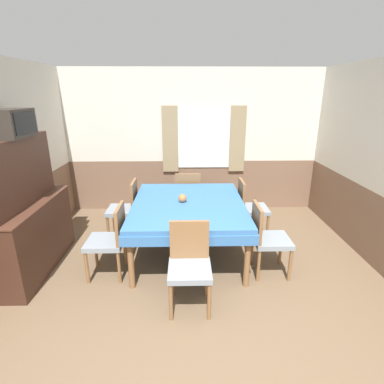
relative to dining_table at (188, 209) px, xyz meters
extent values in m
plane|color=brown|center=(0.10, -1.92, -0.66)|extent=(16.00, 16.00, 0.00)
cube|color=silver|center=(0.10, 1.75, 1.11)|extent=(5.02, 0.05, 1.65)
cube|color=brown|center=(0.10, 1.75, -0.19)|extent=(5.02, 0.05, 0.95)
cube|color=white|center=(0.31, 1.71, 0.70)|extent=(1.06, 0.01, 1.06)
cube|color=#998460|center=(-0.31, 1.69, 0.70)|extent=(0.29, 0.03, 1.20)
cube|color=#998460|center=(0.92, 1.69, 0.70)|extent=(0.29, 0.03, 1.20)
cube|color=silver|center=(-2.24, -0.10, 1.11)|extent=(0.05, 4.04, 1.65)
cube|color=brown|center=(-2.24, -0.10, -0.19)|extent=(0.05, 4.04, 0.95)
cube|color=brown|center=(2.43, -0.10, -0.19)|extent=(0.05, 4.04, 0.95)
cube|color=#386BA8|center=(0.00, 0.00, 0.07)|extent=(1.50, 1.76, 0.06)
cube|color=#386BA8|center=(0.00, 0.00, -0.02)|extent=(1.53, 1.79, 0.12)
cylinder|color=brown|center=(-0.67, -0.80, -0.31)|extent=(0.07, 0.07, 0.70)
cylinder|color=brown|center=(0.67, -0.80, -0.31)|extent=(0.07, 0.07, 0.70)
cylinder|color=brown|center=(-0.67, 0.80, -0.31)|extent=(0.07, 0.07, 0.70)
cylinder|color=brown|center=(0.67, 0.80, -0.31)|extent=(0.07, 0.07, 0.70)
cylinder|color=brown|center=(1.21, 0.71, -0.45)|extent=(0.04, 0.04, 0.42)
cylinder|color=brown|center=(1.21, 0.33, -0.45)|extent=(0.04, 0.04, 0.42)
cylinder|color=brown|center=(0.83, 0.71, -0.45)|extent=(0.04, 0.04, 0.42)
cylinder|color=brown|center=(0.83, 0.33, -0.45)|extent=(0.04, 0.04, 0.42)
cube|color=gray|center=(1.02, 0.52, -0.21)|extent=(0.44, 0.44, 0.06)
cube|color=brown|center=(0.82, 0.52, 0.03)|extent=(0.04, 0.42, 0.43)
cylinder|color=brown|center=(-1.21, 0.33, -0.45)|extent=(0.04, 0.04, 0.42)
cylinder|color=brown|center=(-1.21, 0.71, -0.45)|extent=(0.04, 0.04, 0.42)
cylinder|color=brown|center=(-0.83, 0.33, -0.45)|extent=(0.04, 0.04, 0.42)
cylinder|color=brown|center=(-0.83, 0.71, -0.45)|extent=(0.04, 0.04, 0.42)
cube|color=gray|center=(-1.02, 0.52, -0.21)|extent=(0.44, 0.44, 0.06)
cube|color=brown|center=(-0.82, 0.52, 0.03)|extent=(0.04, 0.42, 0.43)
cylinder|color=brown|center=(1.21, -0.33, -0.45)|extent=(0.04, 0.04, 0.42)
cylinder|color=brown|center=(1.21, -0.71, -0.45)|extent=(0.04, 0.04, 0.42)
cylinder|color=brown|center=(0.83, -0.33, -0.45)|extent=(0.04, 0.04, 0.42)
cylinder|color=brown|center=(0.83, -0.71, -0.45)|extent=(0.04, 0.04, 0.42)
cube|color=gray|center=(1.02, -0.52, -0.21)|extent=(0.44, 0.44, 0.06)
cube|color=brown|center=(0.82, -0.52, 0.03)|extent=(0.04, 0.42, 0.43)
cylinder|color=brown|center=(0.19, -1.34, -0.45)|extent=(0.04, 0.04, 0.42)
cylinder|color=brown|center=(-0.19, -1.34, -0.45)|extent=(0.04, 0.04, 0.42)
cylinder|color=brown|center=(0.19, -0.96, -0.45)|extent=(0.04, 0.04, 0.42)
cylinder|color=brown|center=(-0.19, -0.96, -0.45)|extent=(0.04, 0.04, 0.42)
cube|color=gray|center=(0.00, -1.15, -0.21)|extent=(0.44, 0.44, 0.06)
cube|color=brown|center=(0.00, -0.95, 0.03)|extent=(0.42, 0.04, 0.43)
cylinder|color=brown|center=(-0.19, 1.34, -0.45)|extent=(0.04, 0.04, 0.42)
cylinder|color=brown|center=(0.19, 1.34, -0.45)|extent=(0.04, 0.04, 0.42)
cylinder|color=brown|center=(-0.19, 0.96, -0.45)|extent=(0.04, 0.04, 0.42)
cylinder|color=brown|center=(0.19, 0.96, -0.45)|extent=(0.04, 0.04, 0.42)
cube|color=gray|center=(0.00, 1.15, -0.21)|extent=(0.44, 0.44, 0.06)
cube|color=brown|center=(0.00, 0.95, 0.03)|extent=(0.42, 0.04, 0.43)
cylinder|color=brown|center=(-1.21, -0.71, -0.45)|extent=(0.04, 0.04, 0.42)
cylinder|color=brown|center=(-1.21, -0.33, -0.45)|extent=(0.04, 0.04, 0.42)
cylinder|color=brown|center=(-0.83, -0.71, -0.45)|extent=(0.04, 0.04, 0.42)
cylinder|color=brown|center=(-0.83, -0.33, -0.45)|extent=(0.04, 0.04, 0.42)
cube|color=gray|center=(-1.02, -0.52, -0.21)|extent=(0.44, 0.44, 0.06)
cube|color=brown|center=(-0.82, -0.52, 0.03)|extent=(0.04, 0.42, 0.43)
cube|color=#3D2319|center=(-1.97, -0.36, -0.21)|extent=(0.44, 1.48, 0.90)
cube|color=#4C2C1F|center=(-1.97, -0.36, 0.23)|extent=(0.46, 1.50, 0.02)
cube|color=#3D2319|center=(-2.03, -0.36, 0.63)|extent=(0.24, 1.33, 0.79)
cube|color=#2D2823|center=(-1.98, -0.32, 1.19)|extent=(0.28, 0.54, 0.32)
cube|color=black|center=(-1.83, -0.32, 1.19)|extent=(0.01, 0.45, 0.24)
sphere|color=#B26B38|center=(-0.08, 0.02, 0.16)|extent=(0.11, 0.11, 0.11)
camera|label=1|loc=(-0.04, -3.80, 1.52)|focal=28.00mm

